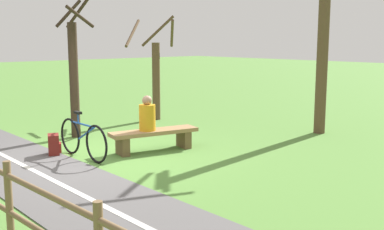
% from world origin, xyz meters
% --- Properties ---
extents(ground_plane, '(80.00, 80.00, 0.00)m').
position_xyz_m(ground_plane, '(0.00, 0.00, 0.00)').
color(ground_plane, '#548438').
extents(bench, '(1.92, 0.86, 0.45)m').
position_xyz_m(bench, '(-1.23, 0.31, 0.31)').
color(bench, '#937047').
rests_on(bench, ground_plane).
extents(person_seated, '(0.40, 0.40, 0.73)m').
position_xyz_m(person_seated, '(-1.09, 0.28, 0.76)').
color(person_seated, orange).
rests_on(person_seated, bench).
extents(bicycle, '(0.08, 1.74, 0.92)m').
position_xyz_m(bicycle, '(0.17, -0.14, 0.39)').
color(bicycle, black).
rests_on(bicycle, ground_plane).
extents(backpack, '(0.35, 0.39, 0.42)m').
position_xyz_m(backpack, '(0.47, -0.77, 0.21)').
color(backpack, maroon).
rests_on(backpack, ground_plane).
extents(fence_roadside, '(0.65, 15.71, 1.03)m').
position_xyz_m(fence_roadside, '(2.78, 3.88, 0.61)').
color(fence_roadside, brown).
rests_on(fence_roadside, ground_plane).
extents(tree_by_path, '(1.69, 1.69, 3.00)m').
position_xyz_m(tree_by_path, '(-3.68, -2.77, 1.36)').
color(tree_by_path, brown).
rests_on(tree_by_path, ground_plane).
extents(tree_near_bench, '(1.38, 1.38, 5.40)m').
position_xyz_m(tree_near_bench, '(-5.46, 1.56, 2.41)').
color(tree_near_bench, brown).
rests_on(tree_near_bench, ground_plane).
extents(tree_mid_field, '(1.02, 1.09, 3.63)m').
position_xyz_m(tree_mid_field, '(-0.75, -2.08, 1.54)').
color(tree_mid_field, '#38281E').
rests_on(tree_mid_field, ground_plane).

